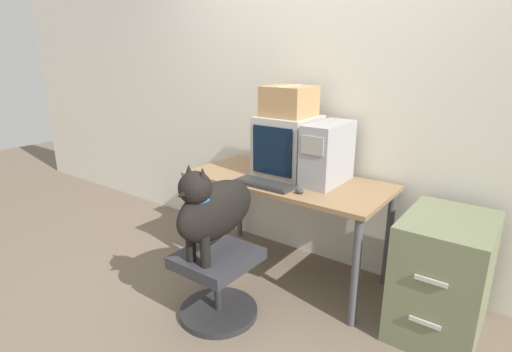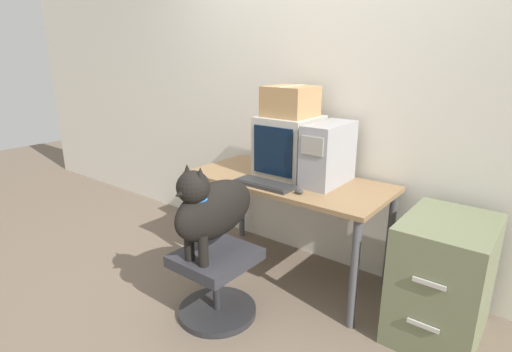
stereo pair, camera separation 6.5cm
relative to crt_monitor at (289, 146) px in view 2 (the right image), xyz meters
name	(u,v)px [view 2 (the right image)]	position (x,y,z in m)	size (l,w,h in m)	color
ground_plane	(258,291)	(0.05, -0.42, -0.94)	(12.00, 12.00, 0.00)	#6B5B4C
wall_back	(319,92)	(0.05, 0.31, 0.36)	(8.00, 0.05, 2.60)	silver
desk	(287,191)	(0.05, -0.09, -0.30)	(1.42, 0.67, 0.73)	olive
crt_monitor	(289,146)	(0.00, 0.00, 0.00)	(0.38, 0.40, 0.42)	#B7B2A8
pc_tower	(328,154)	(0.32, -0.01, -0.01)	(0.20, 0.44, 0.41)	#99999E
keyboard	(264,184)	(0.02, -0.31, -0.20)	(0.41, 0.16, 0.03)	#2D2D2D
computer_mouse	(299,191)	(0.28, -0.31, -0.19)	(0.06, 0.04, 0.03)	#333333
office_chair	(217,280)	(0.00, -0.78, -0.71)	(0.49, 0.49, 0.43)	#262628
dog	(212,207)	(0.00, -0.80, -0.22)	(0.21, 0.60, 0.57)	black
filing_cabinet	(442,279)	(1.13, -0.11, -0.59)	(0.46, 0.62, 0.71)	#6B7251
cardboard_box	(290,101)	(0.00, 0.00, 0.31)	(0.31, 0.31, 0.21)	#A87F51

